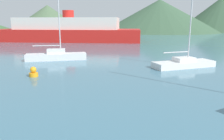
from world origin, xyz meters
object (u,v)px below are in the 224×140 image
Objects in this scene: sailboat_middle at (56,55)px; sailboat_outer at (184,63)px; buoy_marker at (33,72)px; ferry_distant at (69,31)px.

sailboat_outer is at bearing -29.33° from sailboat_middle.
sailboat_middle is 7.65m from buoy_marker.
sailboat_outer is 9.92× the size of buoy_marker.
ferry_distant is at bearing 85.48° from sailboat_middle.
ferry_distant is 33.48m from buoy_marker.
sailboat_middle reaches higher than sailboat_outer.
sailboat_outer is (12.98, -4.15, -0.14)m from sailboat_middle.
sailboat_middle is 1.38× the size of sailboat_outer.
buoy_marker is at bearing -78.30° from ferry_distant.
ferry_distant is at bearing 95.49° from buoy_marker.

